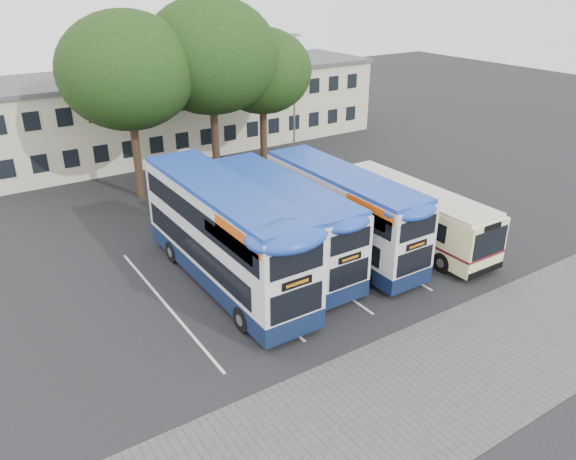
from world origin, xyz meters
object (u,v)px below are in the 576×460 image
(tree_left, at_px, (127,71))
(tree_mid, at_px, (211,56))
(bus_dd_right, at_px, (341,209))
(bus_dd_left, at_px, (224,231))
(bus_single, at_px, (410,211))
(tree_right, at_px, (262,71))
(bus_dd_mid, at_px, (283,219))
(lamp_post, at_px, (295,89))

(tree_left, bearing_deg, tree_mid, 0.91)
(tree_mid, distance_m, bus_dd_right, 14.41)
(bus_dd_left, bearing_deg, bus_single, -7.17)
(tree_left, xyz_separation_m, tree_right, (9.41, 0.43, -0.89))
(tree_right, xyz_separation_m, bus_dd_right, (-3.59, -13.48, -4.59))
(tree_mid, bearing_deg, tree_right, 4.94)
(tree_left, relative_size, bus_dd_left, 0.98)
(bus_dd_mid, bearing_deg, lamp_post, 54.26)
(tree_right, distance_m, bus_dd_right, 14.68)
(lamp_post, distance_m, tree_left, 13.55)
(tree_left, distance_m, bus_dd_mid, 13.88)
(bus_single, bearing_deg, lamp_post, 77.86)
(lamp_post, xyz_separation_m, bus_dd_left, (-13.66, -14.70, -2.44))
(tree_right, bearing_deg, bus_dd_right, -104.90)
(tree_mid, bearing_deg, tree_left, -179.09)
(tree_mid, height_order, bus_dd_left, tree_mid)
(lamp_post, relative_size, tree_left, 0.80)
(bus_dd_left, bearing_deg, lamp_post, 47.10)
(bus_single, bearing_deg, tree_mid, 106.75)
(tree_mid, relative_size, bus_dd_left, 1.04)
(tree_right, height_order, bus_dd_left, tree_right)
(tree_right, xyz_separation_m, bus_dd_mid, (-6.68, -12.87, -4.62))
(tree_left, height_order, bus_single, tree_left)
(tree_left, xyz_separation_m, bus_single, (9.68, -13.99, -6.13))
(tree_right, bearing_deg, lamp_post, 22.93)
(lamp_post, height_order, tree_left, tree_left)
(tree_right, height_order, bus_single, tree_right)
(tree_left, xyz_separation_m, bus_dd_left, (-0.54, -12.70, -5.19))
(tree_right, distance_m, bus_dd_mid, 15.22)
(bus_dd_mid, bearing_deg, tree_mid, 77.76)
(lamp_post, xyz_separation_m, tree_mid, (-7.67, -1.91, 3.18))
(tree_mid, height_order, tree_right, tree_mid)
(lamp_post, distance_m, bus_dd_left, 20.21)
(bus_dd_mid, bearing_deg, bus_dd_right, -11.12)
(tree_mid, xyz_separation_m, bus_single, (4.24, -14.07, -6.58))
(lamp_post, relative_size, tree_right, 0.92)
(bus_dd_right, bearing_deg, bus_dd_mid, 168.88)
(bus_dd_left, xyz_separation_m, bus_dd_right, (6.36, -0.35, -0.29))
(bus_single, bearing_deg, bus_dd_mid, 167.49)
(lamp_post, xyz_separation_m, tree_left, (-13.12, -2.00, 2.74))
(bus_dd_left, height_order, bus_dd_mid, bus_dd_left)
(bus_dd_left, bearing_deg, tree_left, 87.58)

